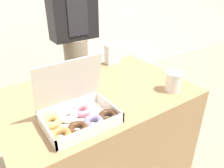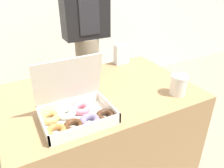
{
  "view_description": "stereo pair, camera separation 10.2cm",
  "coord_description": "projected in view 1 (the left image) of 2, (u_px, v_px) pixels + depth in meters",
  "views": [
    {
      "loc": [
        -0.53,
        -0.91,
        1.31
      ],
      "look_at": [
        -0.01,
        -0.17,
        0.84
      ],
      "focal_mm": 35.0,
      "sensor_mm": 36.0,
      "label": 1
    },
    {
      "loc": [
        -0.44,
        -0.97,
        1.31
      ],
      "look_at": [
        -0.01,
        -0.17,
        0.84
      ],
      "focal_mm": 35.0,
      "sensor_mm": 36.0,
      "label": 2
    }
  ],
  "objects": [
    {
      "name": "napkin_holder",
      "position": [
        113.0,
        54.0,
        1.55
      ],
      "size": [
        0.1,
        0.06,
        0.14
      ],
      "color": "silver",
      "rests_on": "table"
    },
    {
      "name": "table",
      "position": [
        99.0,
        141.0,
        1.37
      ],
      "size": [
        1.05,
        0.7,
        0.71
      ],
      "color": "#99754C",
      "rests_on": "ground_plane"
    },
    {
      "name": "coffee_cup",
      "position": [
        173.0,
        81.0,
        1.2
      ],
      "size": [
        0.09,
        0.09,
        0.11
      ],
      "color": "silver",
      "rests_on": "table"
    },
    {
      "name": "donut_box",
      "position": [
        77.0,
        115.0,
        0.95
      ],
      "size": [
        0.35,
        0.23,
        0.28
      ],
      "color": "white",
      "rests_on": "table"
    },
    {
      "name": "person_customer",
      "position": [
        74.0,
        31.0,
        1.67
      ],
      "size": [
        0.35,
        0.21,
        1.58
      ],
      "color": "gray",
      "rests_on": "ground_plane"
    }
  ]
}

